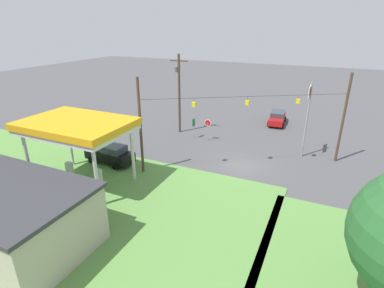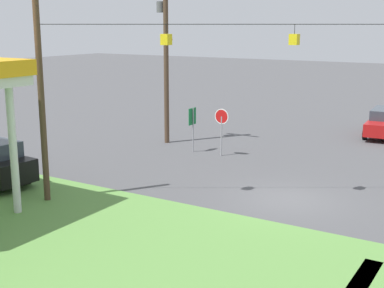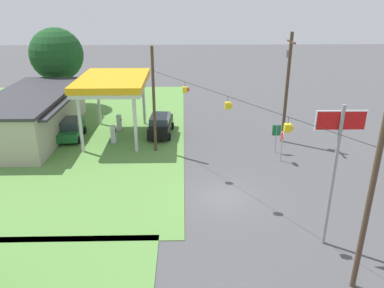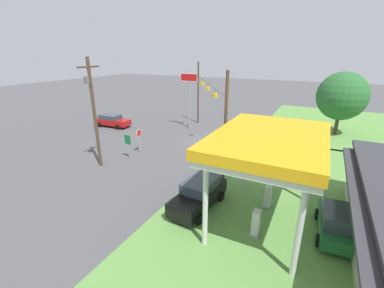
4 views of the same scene
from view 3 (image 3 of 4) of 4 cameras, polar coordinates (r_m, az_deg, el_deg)
The scene contains 14 objects.
ground_plane at distance 24.69m, azimuth 4.95°, elevation -8.17°, with size 160.00×160.00×0.00m, color #4C4C4F.
grass_verge_station_corner at distance 39.41m, azimuth -22.08°, elevation 2.01°, with size 36.00×28.00×0.04m, color #5B8E42.
gas_station_canopy at distance 34.10m, azimuth -11.96°, elevation 9.07°, with size 8.56×5.88×5.59m.
gas_station_store at distance 37.68m, azimuth -23.12°, elevation 4.16°, with size 14.85×6.90×3.95m.
fuel_pump_near at distance 33.78m, azimuth -11.86°, elevation 1.34°, with size 0.71×0.56×1.59m.
fuel_pump_far at distance 36.75m, azimuth -11.02°, elevation 3.09°, with size 0.71×0.56×1.59m.
car_at_pumps_front at distance 35.14m, azimuth -4.79°, elevation 2.98°, with size 5.05×2.37×1.95m.
car_at_pumps_rear at distance 35.85m, azimuth -17.95°, elevation 2.21°, with size 4.28×2.30×1.80m.
stop_sign_roadside at distance 29.91m, azimuth 13.57°, elevation 0.65°, with size 0.80×0.08×2.50m.
stop_sign_overhead at distance 19.28m, azimuth 21.24°, elevation -0.62°, with size 0.22×2.44×7.62m.
route_sign at distance 31.53m, azimuth 12.73°, elevation 1.63°, with size 0.10×0.70×2.40m.
utility_pole_main at distance 33.21m, azimuth 14.31°, elevation 9.03°, with size 2.20×0.44×9.52m.
signal_span_gantry at distance 22.73m, azimuth 5.35°, elevation 2.06°, with size 16.32×10.24×8.68m.
tree_far_back at distance 45.87m, azimuth -19.94°, elevation 12.68°, with size 5.91×5.91×8.99m.
Camera 3 is at (-21.24, 2.60, 12.31)m, focal length 35.00 mm.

